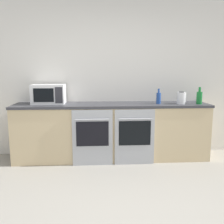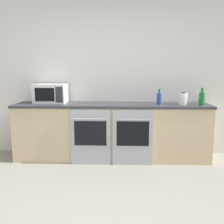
% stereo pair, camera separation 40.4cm
% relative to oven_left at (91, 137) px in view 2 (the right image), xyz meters
% --- Properties ---
extents(wall_back, '(10.00, 0.06, 2.60)m').
position_rel_oven_left_xyz_m(wall_back, '(0.31, 0.65, 0.86)').
color(wall_back, silver).
rests_on(wall_back, ground_plane).
extents(counter_back, '(3.13, 0.63, 0.91)m').
position_rel_oven_left_xyz_m(counter_back, '(0.31, 0.32, 0.02)').
color(counter_back, '#D1B789').
rests_on(counter_back, ground_plane).
extents(oven_left, '(0.61, 0.06, 0.86)m').
position_rel_oven_left_xyz_m(oven_left, '(0.00, 0.00, 0.00)').
color(oven_left, '#A8AAAF').
rests_on(oven_left, ground_plane).
extents(oven_right, '(0.61, 0.06, 0.86)m').
position_rel_oven_left_xyz_m(oven_right, '(0.64, 0.00, 0.00)').
color(oven_right, '#A8AAAF').
rests_on(oven_right, ground_plane).
extents(microwave, '(0.51, 0.36, 0.31)m').
position_rel_oven_left_xyz_m(microwave, '(-0.70, 0.38, 0.63)').
color(microwave, silver).
rests_on(microwave, counter_back).
extents(bottle_blue, '(0.07, 0.07, 0.24)m').
position_rel_oven_left_xyz_m(bottle_blue, '(1.06, 0.27, 0.57)').
color(bottle_blue, '#234793').
rests_on(bottle_blue, counter_back).
extents(bottle_green, '(0.09, 0.09, 0.27)m').
position_rel_oven_left_xyz_m(bottle_green, '(1.71, 0.20, 0.58)').
color(bottle_green, '#19722D').
rests_on(bottle_green, counter_back).
extents(kettle, '(0.14, 0.14, 0.20)m').
position_rel_oven_left_xyz_m(kettle, '(1.43, 0.23, 0.57)').
color(kettle, white).
rests_on(kettle, counter_back).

